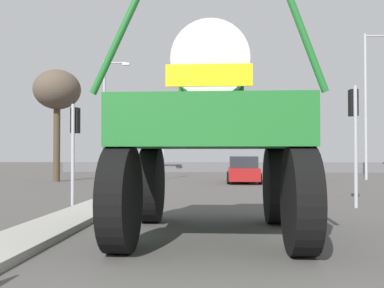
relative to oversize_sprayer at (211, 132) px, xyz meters
The scene contains 11 objects.
ground_plane 11.96m from the oversize_sprayer, 89.33° to the left, with size 120.00×120.00×0.00m, color #4C4947.
median_island 4.10m from the oversize_sprayer, behind, with size 1.27×11.62×0.15m, color #9E9B93.
oversize_sprayer is the anchor object (origin of this frame).
sedan_ahead 16.39m from the oversize_sprayer, 84.89° to the left, with size 1.90×4.11×1.52m.
traffic_signal_near_left 6.84m from the oversize_sprayer, 132.49° to the left, with size 0.24×0.54×3.30m.
traffic_signal_near_right 6.70m from the oversize_sprayer, 48.98° to the left, with size 0.24×0.54×3.81m.
traffic_signal_far_left 19.91m from the oversize_sprayer, 100.42° to the left, with size 0.24×0.55×3.28m.
streetlight_far_left 22.24m from the oversize_sprayer, 110.60° to the left, with size 1.87×0.24×8.13m.
streetlight_far_right 22.10m from the oversize_sprayer, 63.92° to the left, with size 2.12×0.24×9.42m.
bare_tree_left 19.48m from the oversize_sprayer, 120.30° to the left, with size 2.81×2.81×6.74m.
roadside_barrier 29.95m from the oversize_sprayer, 89.74° to the left, with size 28.68×0.24×0.90m, color #59595B.
Camera 1 is at (0.07, -2.76, 1.69)m, focal length 40.77 mm.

